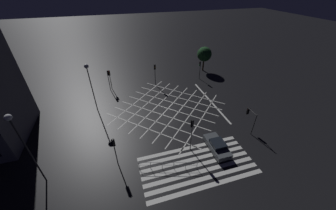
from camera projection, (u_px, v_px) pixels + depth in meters
ground_plane at (168, 108)px, 30.49m from camera, size 200.00×200.00×0.00m
road_markings at (185, 135)px, 25.37m from camera, size 19.35×24.27×0.01m
traffic_light_sw_cross at (114, 147)px, 19.90m from camera, size 0.36×0.39×3.85m
traffic_light_ne_main at (200, 66)px, 37.96m from camera, size 0.39×0.36×3.82m
traffic_light_nw_main at (108, 76)px, 33.89m from camera, size 0.39×0.36×3.99m
traffic_light_nw_cross at (110, 76)px, 34.27m from camera, size 0.36×0.39×3.82m
traffic_light_se_cross at (250, 116)px, 24.92m from camera, size 0.36×1.92×3.34m
traffic_light_median_north at (155, 71)px, 35.40m from camera, size 0.36×0.39×4.30m
traffic_light_median_south at (192, 129)px, 21.48m from camera, size 0.36×0.39×4.56m
street_lamp_east at (20, 137)px, 16.09m from camera, size 0.55×0.55×8.68m
street_lamp_west at (89, 75)px, 26.82m from camera, size 0.63×0.63×7.75m
street_tree_near at (204, 54)px, 40.97m from camera, size 3.15×3.15×5.37m
waiting_car at (217, 146)px, 22.85m from camera, size 1.82×4.18×1.31m
pedestrian_railing at (168, 165)px, 20.51m from camera, size 6.18×1.89×1.05m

